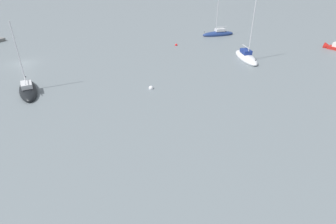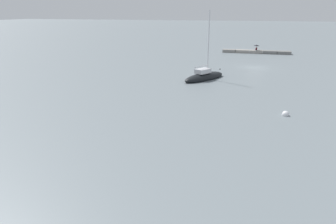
% 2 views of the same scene
% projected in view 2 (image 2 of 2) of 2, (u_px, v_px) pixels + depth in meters
% --- Properties ---
extents(ground_plane, '(500.00, 500.00, 0.00)m').
position_uv_depth(ground_plane, '(255.00, 67.00, 53.58)').
color(ground_plane, slate).
extents(seawall_pier, '(15.19, 1.95, 0.68)m').
position_uv_depth(seawall_pier, '(256.00, 52.00, 71.18)').
color(seawall_pier, slate).
rests_on(seawall_pier, ground_plane).
extents(person_seated_maroon_left, '(0.41, 0.62, 0.73)m').
position_uv_depth(person_seated_maroon_left, '(256.00, 49.00, 70.97)').
color(person_seated_maroon_left, '#1E2333').
rests_on(person_seated_maroon_left, seawall_pier).
extents(umbrella_open_black, '(1.39, 1.39, 1.30)m').
position_uv_depth(umbrella_open_black, '(257.00, 45.00, 70.66)').
color(umbrella_open_black, black).
rests_on(umbrella_open_black, seawall_pier).
extents(sailboat_black_outer, '(5.95, 7.90, 9.91)m').
position_uv_depth(sailboat_black_outer, '(204.00, 77.00, 44.31)').
color(sailboat_black_outer, black).
rests_on(sailboat_black_outer, ground_plane).
extents(mooring_buoy_far, '(0.66, 0.66, 0.66)m').
position_uv_depth(mooring_buoy_far, '(285.00, 114.00, 29.16)').
color(mooring_buoy_far, white).
rests_on(mooring_buoy_far, ground_plane).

